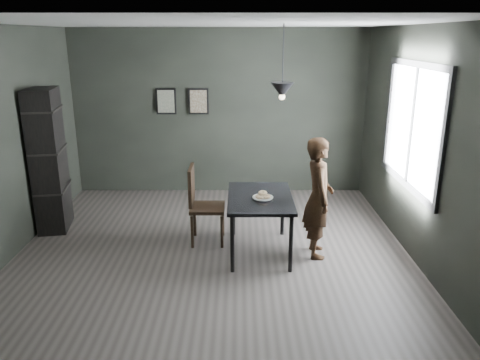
{
  "coord_description": "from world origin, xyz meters",
  "views": [
    {
      "loc": [
        0.34,
        -5.5,
        2.67
      ],
      "look_at": [
        0.35,
        0.05,
        0.95
      ],
      "focal_mm": 35.0,
      "sensor_mm": 36.0,
      "label": 1
    }
  ],
  "objects_px": {
    "wood_chair": "(200,200)",
    "woman": "(318,198)",
    "cafe_table": "(260,202)",
    "pendant_lamp": "(282,90)",
    "shelf_unit": "(49,161)",
    "white_plate": "(263,198)"
  },
  "relations": [
    {
      "from": "cafe_table",
      "to": "white_plate",
      "type": "distance_m",
      "value": 0.11
    },
    {
      "from": "wood_chair",
      "to": "shelf_unit",
      "type": "bearing_deg",
      "value": 166.69
    },
    {
      "from": "white_plate",
      "to": "pendant_lamp",
      "type": "bearing_deg",
      "value": 37.74
    },
    {
      "from": "cafe_table",
      "to": "shelf_unit",
      "type": "relative_size",
      "value": 0.6
    },
    {
      "from": "wood_chair",
      "to": "woman",
      "type": "bearing_deg",
      "value": -14.4
    },
    {
      "from": "wood_chair",
      "to": "cafe_table",
      "type": "bearing_deg",
      "value": -21.94
    },
    {
      "from": "woman",
      "to": "shelf_unit",
      "type": "relative_size",
      "value": 0.76
    },
    {
      "from": "cafe_table",
      "to": "pendant_lamp",
      "type": "bearing_deg",
      "value": 21.8
    },
    {
      "from": "white_plate",
      "to": "woman",
      "type": "distance_m",
      "value": 0.69
    },
    {
      "from": "white_plate",
      "to": "wood_chair",
      "type": "distance_m",
      "value": 0.9
    },
    {
      "from": "cafe_table",
      "to": "wood_chair",
      "type": "relative_size",
      "value": 1.15
    },
    {
      "from": "white_plate",
      "to": "pendant_lamp",
      "type": "xyz_separation_m",
      "value": [
        0.22,
        0.17,
        1.29
      ]
    },
    {
      "from": "wood_chair",
      "to": "white_plate",
      "type": "bearing_deg",
      "value": -25.46
    },
    {
      "from": "wood_chair",
      "to": "shelf_unit",
      "type": "height_order",
      "value": "shelf_unit"
    },
    {
      "from": "shelf_unit",
      "to": "pendant_lamp",
      "type": "bearing_deg",
      "value": -21.96
    },
    {
      "from": "pendant_lamp",
      "to": "shelf_unit",
      "type": "bearing_deg",
      "value": 167.39
    },
    {
      "from": "white_plate",
      "to": "woman",
      "type": "bearing_deg",
      "value": 0.18
    },
    {
      "from": "shelf_unit",
      "to": "pendant_lamp",
      "type": "xyz_separation_m",
      "value": [
        3.17,
        -0.71,
        1.05
      ]
    },
    {
      "from": "shelf_unit",
      "to": "woman",
      "type": "bearing_deg",
      "value": -22.93
    },
    {
      "from": "woman",
      "to": "shelf_unit",
      "type": "height_order",
      "value": "shelf_unit"
    },
    {
      "from": "cafe_table",
      "to": "pendant_lamp",
      "type": "xyz_separation_m",
      "value": [
        0.25,
        0.1,
        1.38
      ]
    },
    {
      "from": "pendant_lamp",
      "to": "woman",
      "type": "bearing_deg",
      "value": -19.9
    }
  ]
}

